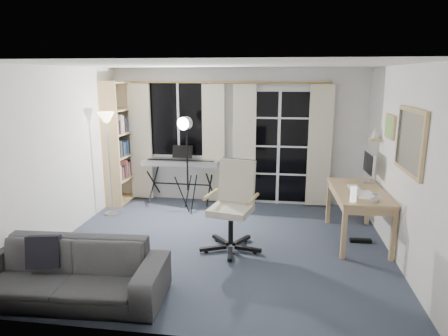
# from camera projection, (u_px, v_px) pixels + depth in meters

# --- Properties ---
(floor) EXTENTS (4.50, 4.00, 0.02)m
(floor) POSITION_uv_depth(u_px,v_px,m) (220.00, 245.00, 5.49)
(floor) COLOR #363E4F
(floor) RESTS_ON ground
(window) EXTENTS (1.20, 0.08, 1.40)m
(window) POSITION_uv_depth(u_px,v_px,m) (179.00, 119.00, 7.19)
(window) COLOR white
(window) RESTS_ON floor
(french_door) EXTENTS (1.32, 0.09, 2.11)m
(french_door) POSITION_uv_depth(u_px,v_px,m) (279.00, 148.00, 7.05)
(french_door) COLOR white
(french_door) RESTS_ON floor
(curtains) EXTENTS (3.60, 0.07, 2.13)m
(curtains) POSITION_uv_depth(u_px,v_px,m) (228.00, 143.00, 7.07)
(curtains) COLOR gold
(curtains) RESTS_ON floor
(bookshelf) EXTENTS (0.40, 1.03, 2.18)m
(bookshelf) POSITION_uv_depth(u_px,v_px,m) (119.00, 145.00, 7.27)
(bookshelf) COLOR tan
(bookshelf) RESTS_ON floor
(torchiere_lamp) EXTENTS (0.35, 0.35, 1.71)m
(torchiere_lamp) POSITION_uv_depth(u_px,v_px,m) (107.00, 133.00, 6.39)
(torchiere_lamp) COLOR #B2B2B7
(torchiere_lamp) RESTS_ON floor
(keyboard_piano) EXTENTS (1.36, 0.68, 0.98)m
(keyboard_piano) POSITION_uv_depth(u_px,v_px,m) (181.00, 163.00, 7.08)
(keyboard_piano) COLOR black
(keyboard_piano) RESTS_ON floor
(studio_light) EXTENTS (0.36, 0.36, 1.66)m
(studio_light) POSITION_uv_depth(u_px,v_px,m) (185.00, 135.00, 6.50)
(studio_light) COLOR black
(studio_light) RESTS_ON floor
(office_chair) EXTENTS (0.82, 0.81, 1.18)m
(office_chair) POSITION_uv_depth(u_px,v_px,m) (234.00, 197.00, 5.30)
(office_chair) COLOR black
(office_chair) RESTS_ON floor
(desk) EXTENTS (0.73, 1.38, 0.73)m
(desk) POSITION_uv_depth(u_px,v_px,m) (359.00, 196.00, 5.52)
(desk) COLOR #9D7C51
(desk) RESTS_ON floor
(monitor) EXTENTS (0.18, 0.52, 0.46)m
(monitor) POSITION_uv_depth(u_px,v_px,m) (369.00, 164.00, 5.85)
(monitor) COLOR silver
(monitor) RESTS_ON desk
(desk_clutter) EXTENTS (0.41, 0.83, 0.92)m
(desk_clutter) POSITION_uv_depth(u_px,v_px,m) (357.00, 206.00, 5.33)
(desk_clutter) COLOR white
(desk_clutter) RESTS_ON desk
(mug) EXTENTS (0.12, 0.10, 0.12)m
(mug) POSITION_uv_depth(u_px,v_px,m) (376.00, 197.00, 4.99)
(mug) COLOR silver
(mug) RESTS_ON desk
(wall_mirror) EXTENTS (0.04, 0.94, 0.74)m
(wall_mirror) POSITION_uv_depth(u_px,v_px,m) (410.00, 141.00, 4.49)
(wall_mirror) COLOR tan
(wall_mirror) RESTS_ON floor
(framed_print) EXTENTS (0.03, 0.42, 0.32)m
(framed_print) POSITION_uv_depth(u_px,v_px,m) (390.00, 127.00, 5.35)
(framed_print) COLOR tan
(framed_print) RESTS_ON floor
(wall_shelf) EXTENTS (0.16, 0.30, 0.18)m
(wall_shelf) POSITION_uv_depth(u_px,v_px,m) (375.00, 135.00, 5.88)
(wall_shelf) COLOR tan
(wall_shelf) RESTS_ON floor
(sofa) EXTENTS (2.03, 0.68, 0.79)m
(sofa) POSITION_uv_depth(u_px,v_px,m) (66.00, 263.00, 4.09)
(sofa) COLOR #2C2B2E
(sofa) RESTS_ON floor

